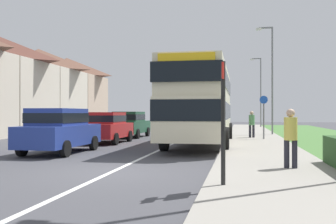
# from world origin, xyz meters

# --- Properties ---
(ground_plane) EXTENTS (120.00, 120.00, 0.00)m
(ground_plane) POSITION_xyz_m (0.00, 0.00, 0.00)
(ground_plane) COLOR #424247
(lane_marking_centre) EXTENTS (0.14, 60.00, 0.01)m
(lane_marking_centre) POSITION_xyz_m (0.00, 8.00, 0.00)
(lane_marking_centre) COLOR silver
(lane_marking_centre) RESTS_ON ground_plane
(pavement_near_side) EXTENTS (3.20, 68.00, 0.12)m
(pavement_near_side) POSITION_xyz_m (4.20, 6.00, 0.06)
(pavement_near_side) COLOR gray
(pavement_near_side) RESTS_ON ground_plane
(double_decker_bus) EXTENTS (2.80, 11.25, 3.70)m
(double_decker_bus) POSITION_xyz_m (1.51, 9.09, 2.14)
(double_decker_bus) COLOR beige
(double_decker_bus) RESTS_ON ground_plane
(parked_car_blue) EXTENTS (1.88, 4.34, 1.73)m
(parked_car_blue) POSITION_xyz_m (-3.56, 4.32, 0.95)
(parked_car_blue) COLOR navy
(parked_car_blue) RESTS_ON ground_plane
(parked_car_red) EXTENTS (1.99, 3.99, 1.60)m
(parked_car_red) POSITION_xyz_m (-3.52, 9.51, 0.88)
(parked_car_red) COLOR #B21E1E
(parked_car_red) RESTS_ON ground_plane
(parked_car_dark_green) EXTENTS (1.87, 4.31, 1.65)m
(parked_car_dark_green) POSITION_xyz_m (-3.62, 14.37, 0.91)
(parked_car_dark_green) COLOR #19472D
(parked_car_dark_green) RESTS_ON ground_plane
(pedestrian_at_stop) EXTENTS (0.34, 0.34, 1.67)m
(pedestrian_at_stop) POSITION_xyz_m (4.64, 0.79, 0.98)
(pedestrian_at_stop) COLOR #23232D
(pedestrian_at_stop) RESTS_ON ground_plane
(pedestrian_walking_away) EXTENTS (0.34, 0.34, 1.67)m
(pedestrian_walking_away) POSITION_xyz_m (4.03, 13.73, 0.98)
(pedestrian_walking_away) COLOR #23232D
(pedestrian_walking_away) RESTS_ON ground_plane
(bus_stop_sign) EXTENTS (0.09, 0.52, 2.60)m
(bus_stop_sign) POSITION_xyz_m (3.00, -1.91, 1.54)
(bus_stop_sign) COLOR black
(bus_stop_sign) RESTS_ON ground_plane
(cycle_route_sign) EXTENTS (0.44, 0.08, 2.52)m
(cycle_route_sign) POSITION_xyz_m (4.64, 12.44, 1.43)
(cycle_route_sign) COLOR slate
(cycle_route_sign) RESTS_ON ground_plane
(street_lamp_mid) EXTENTS (1.14, 0.20, 7.42)m
(street_lamp_mid) POSITION_xyz_m (5.41, 17.52, 4.26)
(street_lamp_mid) COLOR slate
(street_lamp_mid) RESTS_ON ground_plane
(street_lamp_far) EXTENTS (1.14, 0.20, 7.29)m
(street_lamp_far) POSITION_xyz_m (5.39, 31.83, 4.19)
(street_lamp_far) COLOR slate
(street_lamp_far) RESTS_ON ground_plane
(house_terrace_far_side) EXTENTS (6.87, 22.77, 7.19)m
(house_terrace_far_side) POSITION_xyz_m (-14.04, 18.89, 3.60)
(house_terrace_far_side) COLOR beige
(house_terrace_far_side) RESTS_ON ground_plane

